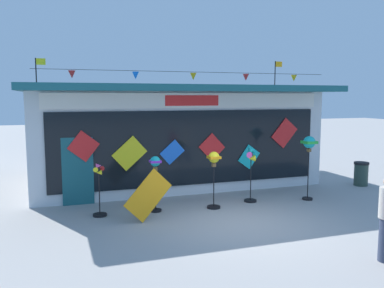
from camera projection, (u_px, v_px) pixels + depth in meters
ground_plane at (241, 222)px, 10.21m from camera, size 80.00×80.00×0.00m
kite_shop_building at (168, 133)px, 15.48m from camera, size 10.24×6.79×4.65m
wind_spinner_far_left at (99, 191)px, 10.65m from camera, size 0.37×0.37×1.43m
wind_spinner_left at (155, 171)px, 11.04m from camera, size 0.32×0.32×1.55m
wind_spinner_center_left at (214, 167)px, 11.36m from camera, size 0.38×0.38×1.63m
wind_spinner_center_right at (251, 166)px, 12.06m from camera, size 0.44×0.38×1.68m
wind_spinner_right at (309, 148)px, 12.27m from camera, size 0.38×0.38×1.98m
trash_bin at (361, 174)px, 14.39m from camera, size 0.52×0.52×0.85m
display_kite_on_ground at (148, 195)px, 10.27m from camera, size 1.33×0.31×1.33m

